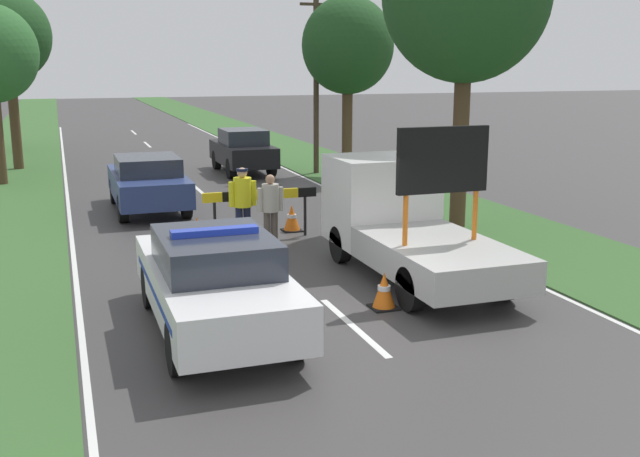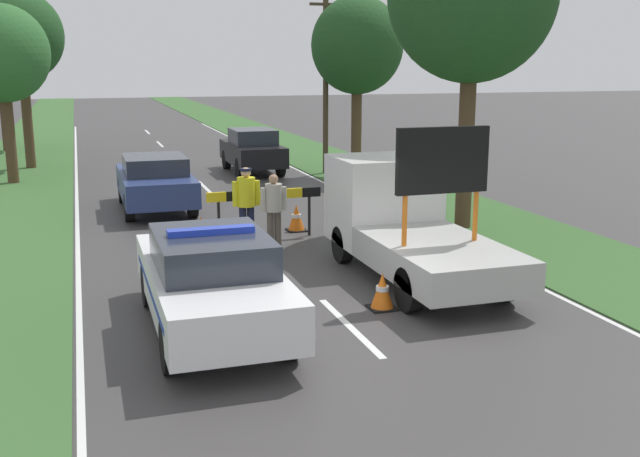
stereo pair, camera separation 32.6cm
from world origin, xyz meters
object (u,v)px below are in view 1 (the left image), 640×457
at_px(queued_car_sedan_black, 243,150).
at_px(roadside_tree_mid_left, 7,37).
at_px(police_car, 215,280).
at_px(roadside_tree_mid_right, 348,46).
at_px(road_barrier, 261,199).
at_px(pedestrian_civilian, 271,205).
at_px(traffic_cone_near_truck, 385,227).
at_px(traffic_cone_behind_barrier, 384,291).
at_px(work_truck, 403,220).
at_px(queued_car_hatch_blue, 148,182).
at_px(traffic_cone_near_police, 292,218).
at_px(utility_pole, 316,78).
at_px(traffic_cone_centre_front, 197,231).
at_px(police_officer, 243,199).

relative_size(queued_car_sedan_black, roadside_tree_mid_left, 0.61).
xyz_separation_m(police_car, roadside_tree_mid_right, (7.79, 14.42, 3.82)).
relative_size(road_barrier, pedestrian_civilian, 1.65).
relative_size(police_car, traffic_cone_near_truck, 8.67).
xyz_separation_m(road_barrier, traffic_cone_behind_barrier, (0.66, -5.65, -0.65)).
distance_m(work_truck, queued_car_hatch_blue, 9.01).
height_order(work_truck, roadside_tree_mid_left, roadside_tree_mid_left).
bearing_deg(roadside_tree_mid_left, pedestrian_civilian, -68.91).
xyz_separation_m(road_barrier, roadside_tree_mid_left, (-5.94, 14.50, 4.05)).
bearing_deg(pedestrian_civilian, traffic_cone_near_truck, -21.28).
bearing_deg(traffic_cone_near_police, police_car, -116.70).
bearing_deg(traffic_cone_behind_barrier, work_truck, 57.42).
bearing_deg(roadside_tree_mid_right, utility_pole, 131.47).
relative_size(traffic_cone_centre_front, utility_pole, 0.10).
distance_m(police_car, road_barrier, 6.22).
distance_m(work_truck, police_officer, 4.07).
distance_m(police_car, traffic_cone_behind_barrier, 2.97).
relative_size(traffic_cone_near_truck, queued_car_sedan_black, 0.14).
bearing_deg(traffic_cone_near_police, pedestrian_civilian, -122.80).
relative_size(queued_car_hatch_blue, roadside_tree_mid_left, 0.68).
xyz_separation_m(traffic_cone_centre_front, roadside_tree_mid_right, (7.07, 8.73, 4.32)).
distance_m(traffic_cone_centre_front, traffic_cone_behind_barrier, 5.98).
bearing_deg(traffic_cone_near_truck, police_officer, 171.81).
bearing_deg(police_car, queued_car_sedan_black, 75.22).
height_order(traffic_cone_near_police, traffic_cone_behind_barrier, traffic_cone_near_police).
bearing_deg(pedestrian_civilian, traffic_cone_near_police, 36.30).
bearing_deg(queued_car_sedan_black, roadside_tree_mid_left, -25.16).
xyz_separation_m(traffic_cone_centre_front, roadside_tree_mid_left, (-4.40, 14.59, 4.70)).
height_order(police_car, queued_car_hatch_blue, police_car).
height_order(work_truck, queued_car_hatch_blue, work_truck).
distance_m(police_officer, traffic_cone_near_truck, 3.46).
height_order(queued_car_sedan_black, roadside_tree_mid_right, roadside_tree_mid_right).
xyz_separation_m(pedestrian_civilian, queued_car_sedan_black, (2.14, 11.60, -0.13)).
height_order(work_truck, road_barrier, work_truck).
distance_m(police_officer, utility_pole, 11.56).
distance_m(traffic_cone_near_police, traffic_cone_centre_front, 2.56).
distance_m(pedestrian_civilian, roadside_tree_mid_right, 11.61).
bearing_deg(queued_car_sedan_black, utility_pole, 156.52).
xyz_separation_m(police_officer, traffic_cone_near_truck, (3.34, -0.48, -0.78)).
distance_m(roadside_tree_mid_right, utility_pole, 1.72).
relative_size(traffic_cone_centre_front, queued_car_sedan_black, 0.16).
distance_m(police_officer, traffic_cone_behind_barrier, 5.41).
xyz_separation_m(traffic_cone_behind_barrier, roadside_tree_mid_left, (-6.60, 20.15, 4.71)).
xyz_separation_m(work_truck, utility_pole, (2.74, 13.27, 2.47)).
bearing_deg(work_truck, pedestrian_civilian, -56.87).
bearing_deg(traffic_cone_centre_front, roadside_tree_mid_right, 51.00).
relative_size(police_car, traffic_cone_centre_front, 7.56).
bearing_deg(road_barrier, roadside_tree_mid_right, 59.44).
relative_size(work_truck, traffic_cone_centre_front, 8.09).
height_order(work_truck, queued_car_sedan_black, work_truck).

